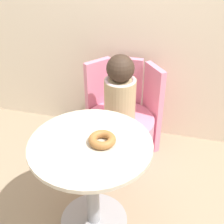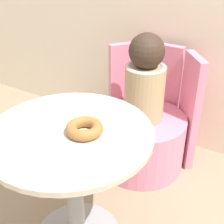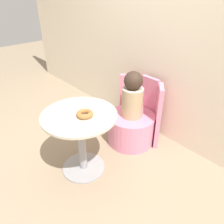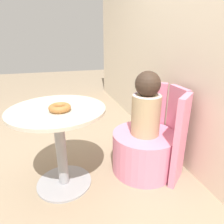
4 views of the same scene
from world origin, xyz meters
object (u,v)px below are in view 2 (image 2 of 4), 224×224
at_px(round_table, 73,167).
at_px(child_figure, 145,80).
at_px(tub_chair, 141,141).
at_px(donut, 84,128).

distance_m(round_table, child_figure, 0.74).
distance_m(round_table, tub_chair, 0.78).
relative_size(tub_chair, donut, 3.64).
height_order(round_table, donut, donut).
distance_m(tub_chair, donut, 0.88).
distance_m(round_table, donut, 0.23).
xyz_separation_m(round_table, child_figure, (0.00, 0.73, 0.15)).
bearing_deg(tub_chair, round_table, -90.23).
bearing_deg(round_table, child_figure, 89.77).
height_order(tub_chair, child_figure, child_figure).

